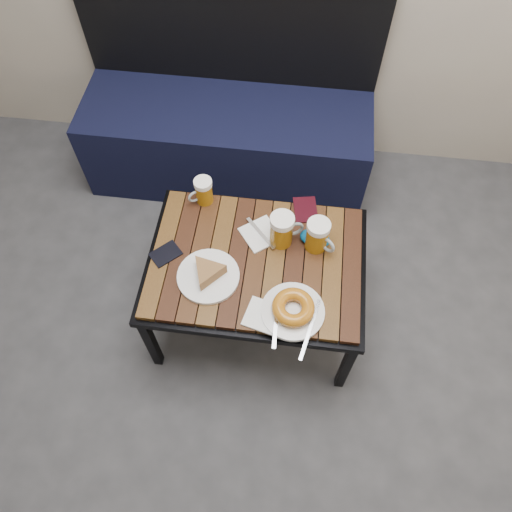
# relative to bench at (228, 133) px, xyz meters

# --- Properties ---
(bench) EXTENTS (1.40, 0.50, 0.95)m
(bench) POSITION_rel_bench_xyz_m (0.00, 0.00, 0.00)
(bench) COLOR black
(bench) RESTS_ON ground
(cafe_table) EXTENTS (0.84, 0.62, 0.47)m
(cafe_table) POSITION_rel_bench_xyz_m (0.25, -0.85, 0.16)
(cafe_table) COLOR black
(cafe_table) RESTS_ON ground
(beer_mug_left) EXTENTS (0.11, 0.10, 0.12)m
(beer_mug_left) POSITION_rel_bench_xyz_m (0.00, -0.59, 0.26)
(beer_mug_left) COLOR #97600C
(beer_mug_left) RESTS_ON cafe_table
(beer_mug_centre) EXTENTS (0.14, 0.11, 0.15)m
(beer_mug_centre) POSITION_rel_bench_xyz_m (0.34, -0.75, 0.27)
(beer_mug_centre) COLOR #97600C
(beer_mug_centre) RESTS_ON cafe_table
(beer_mug_right) EXTENTS (0.13, 0.12, 0.14)m
(beer_mug_right) POSITION_rel_bench_xyz_m (0.47, -0.76, 0.27)
(beer_mug_right) COLOR #97600C
(beer_mug_right) RESTS_ON cafe_table
(plate_pie) EXTENTS (0.23, 0.23, 0.07)m
(plate_pie) POSITION_rel_bench_xyz_m (0.08, -0.95, 0.23)
(plate_pie) COLOR white
(plate_pie) RESTS_ON cafe_table
(plate_bagel) EXTENTS (0.23, 0.30, 0.06)m
(plate_bagel) POSITION_rel_bench_xyz_m (0.41, -1.05, 0.23)
(plate_bagel) COLOR white
(plate_bagel) RESTS_ON cafe_table
(napkin_left) EXTENTS (0.19, 0.19, 0.01)m
(napkin_left) POSITION_rel_bench_xyz_m (0.25, -0.73, 0.20)
(napkin_left) COLOR white
(napkin_left) RESTS_ON cafe_table
(napkin_right) EXTENTS (0.17, 0.15, 0.01)m
(napkin_right) POSITION_rel_bench_xyz_m (0.31, -1.08, 0.20)
(napkin_right) COLOR white
(napkin_right) RESTS_ON cafe_table
(passport_navy) EXTENTS (0.13, 0.13, 0.01)m
(passport_navy) POSITION_rel_bench_xyz_m (-0.10, -0.87, 0.20)
(passport_navy) COLOR black
(passport_navy) RESTS_ON cafe_table
(passport_burgundy) EXTENTS (0.11, 0.14, 0.01)m
(passport_burgundy) POSITION_rel_bench_xyz_m (0.42, -0.59, 0.20)
(passport_burgundy) COLOR black
(passport_burgundy) RESTS_ON cafe_table
(knit_pouch) EXTENTS (0.13, 0.10, 0.05)m
(knit_pouch) POSITION_rel_bench_xyz_m (0.46, -0.74, 0.23)
(knit_pouch) COLOR navy
(knit_pouch) RESTS_ON cafe_table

